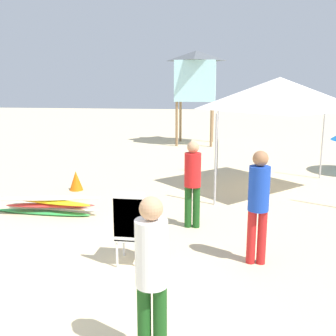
% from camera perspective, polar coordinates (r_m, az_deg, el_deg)
% --- Properties ---
extents(ground, '(80.00, 80.00, 0.00)m').
position_cam_1_polar(ground, '(5.67, -19.39, -17.70)').
color(ground, beige).
extents(stacked_plastic_chairs, '(0.48, 0.48, 1.20)m').
position_cam_1_polar(stacked_plastic_chairs, '(6.02, -5.38, -7.90)').
color(stacked_plastic_chairs, silver).
rests_on(stacked_plastic_chairs, ground).
extents(surfboard_pile, '(2.44, 0.85, 0.40)m').
position_cam_1_polar(surfboard_pile, '(8.88, -17.14, -5.15)').
color(surfboard_pile, green).
rests_on(surfboard_pile, ground).
extents(lifeguard_near_left, '(0.32, 0.32, 1.73)m').
position_cam_1_polar(lifeguard_near_left, '(3.90, -2.41, -14.63)').
color(lifeguard_near_left, '#194C19').
rests_on(lifeguard_near_left, ground).
extents(lifeguard_near_center, '(0.32, 0.32, 1.71)m').
position_cam_1_polar(lifeguard_near_center, '(7.51, 3.62, -1.56)').
color(lifeguard_near_center, '#194C19').
rests_on(lifeguard_near_center, ground).
extents(lifeguard_near_right, '(0.32, 0.32, 1.79)m').
position_cam_1_polar(lifeguard_near_right, '(6.10, 13.09, -4.53)').
color(lifeguard_near_right, red).
rests_on(lifeguard_near_right, ground).
extents(popup_canopy, '(3.12, 3.12, 2.94)m').
position_cam_1_polar(popup_canopy, '(10.45, 15.93, 10.41)').
color(popup_canopy, '#B2B2B7').
rests_on(popup_canopy, ground).
extents(lifeguard_tower, '(1.98, 1.98, 4.25)m').
position_cam_1_polar(lifeguard_tower, '(18.34, 4.10, 13.26)').
color(lifeguard_tower, olive).
rests_on(lifeguard_tower, ground).
extents(traffic_cone_near, '(0.36, 0.36, 0.52)m').
position_cam_1_polar(traffic_cone_near, '(10.63, -13.30, -1.81)').
color(traffic_cone_near, orange).
rests_on(traffic_cone_near, ground).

